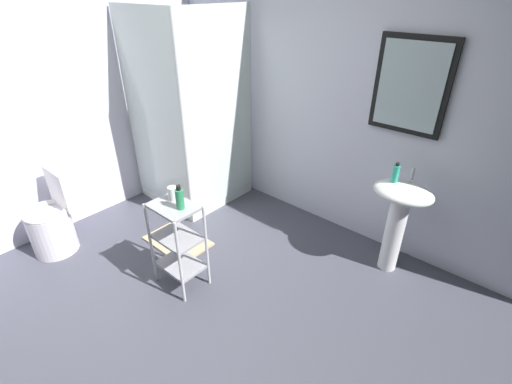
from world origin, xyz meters
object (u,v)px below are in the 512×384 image
shower_stall (193,161)px  bath_mat (178,241)px  body_wash_bottle_green (180,199)px  toilet (55,219)px  storage_cart (178,239)px  pedestal_sink (399,210)px  rinse_cup (173,193)px  hand_soap_bottle (396,173)px

shower_stall → bath_mat: (0.49, -0.66, -0.45)m
body_wash_bottle_green → shower_stall: bearing=136.9°
toilet → body_wash_bottle_green: body_wash_bottle_green is taller
shower_stall → toilet: shower_stall is taller
storage_cart → bath_mat: size_ratio=1.23×
pedestal_sink → shower_stall: bearing=-171.6°
toilet → bath_mat: bearing=45.1°
toilet → shower_stall: bearing=79.7°
body_wash_bottle_green → bath_mat: (-0.53, 0.29, -0.81)m
shower_stall → pedestal_sink: size_ratio=2.47×
rinse_cup → hand_soap_bottle: bearing=46.4°
bath_mat → pedestal_sink: bearing=30.7°
shower_stall → body_wash_bottle_green: (1.02, -0.96, 0.36)m
hand_soap_bottle → rinse_cup: bearing=-133.6°
hand_soap_bottle → pedestal_sink: bearing=-0.7°
shower_stall → storage_cart: size_ratio=2.70×
shower_stall → pedestal_sink: 2.17m
toilet → bath_mat: size_ratio=1.27×
bath_mat → hand_soap_bottle: bearing=32.1°
storage_cart → rinse_cup: (-0.07, 0.05, 0.36)m
pedestal_sink → rinse_cup: 1.77m
shower_stall → hand_soap_bottle: (2.05, 0.32, 0.42)m
hand_soap_bottle → bath_mat: (-1.56, -0.98, -0.87)m
pedestal_sink → rinse_cup: size_ratio=7.60×
toilet → body_wash_bottle_green: (1.28, 0.46, 0.51)m
toilet → rinse_cup: rinse_cup is taller
shower_stall → body_wash_bottle_green: shower_stall is taller
shower_stall → hand_soap_bottle: bearing=8.8°
rinse_cup → bath_mat: bearing=147.2°
pedestal_sink → hand_soap_bottle: hand_soap_bottle is taller
body_wash_bottle_green → toilet: bearing=-160.3°
hand_soap_bottle → rinse_cup: 1.70m
pedestal_sink → body_wash_bottle_green: 1.71m
rinse_cup → storage_cart: bearing=-39.3°
hand_soap_bottle → body_wash_bottle_green: (-1.03, -1.27, -0.06)m
storage_cart → rinse_cup: bearing=140.7°
rinse_cup → bath_mat: 0.91m
shower_stall → bath_mat: size_ratio=3.33×
storage_cart → bath_mat: storage_cart is taller
pedestal_sink → bath_mat: 2.00m
rinse_cup → shower_stall: bearing=134.0°
shower_stall → pedestal_sink: shower_stall is taller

